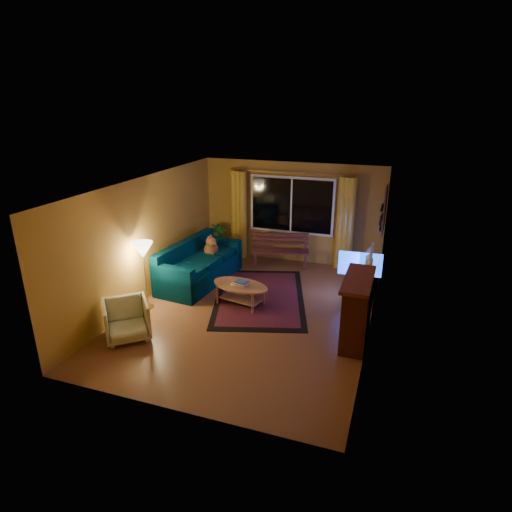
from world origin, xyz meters
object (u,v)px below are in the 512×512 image
(bench, at_px, (280,259))
(floor_lamp, at_px, (145,276))
(tv_console, at_px, (363,289))
(coffee_table, at_px, (240,294))
(sofa, at_px, (200,263))
(armchair, at_px, (127,318))

(bench, bearing_deg, floor_lamp, -137.44)
(floor_lamp, relative_size, tv_console, 1.23)
(floor_lamp, xyz_separation_m, coffee_table, (1.69, 0.73, -0.46))
(bench, xyz_separation_m, floor_lamp, (-1.88, -2.97, 0.47))
(sofa, distance_m, floor_lamp, 1.57)
(sofa, bearing_deg, armchair, -87.31)
(sofa, bearing_deg, tv_console, 10.01)
(sofa, xyz_separation_m, armchair, (-0.13, -2.59, -0.08))
(bench, height_order, sofa, sofa)
(armchair, distance_m, tv_console, 4.68)
(armchair, height_order, coffee_table, armchair)
(armchair, bearing_deg, floor_lamp, 65.17)
(sofa, relative_size, armchair, 3.02)
(floor_lamp, bearing_deg, coffee_table, 23.29)
(coffee_table, bearing_deg, bench, 85.17)
(bench, relative_size, floor_lamp, 1.01)
(coffee_table, bearing_deg, tv_console, 24.34)
(floor_lamp, xyz_separation_m, tv_console, (4.00, 1.77, -0.45))
(sofa, height_order, tv_console, sofa)
(bench, xyz_separation_m, armchair, (-1.58, -4.07, 0.17))
(coffee_table, bearing_deg, sofa, 148.98)
(floor_lamp, distance_m, tv_console, 4.40)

